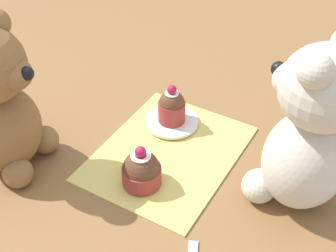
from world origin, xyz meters
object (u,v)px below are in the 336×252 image
object	(u,v)px
teddy_bear_cream	(310,132)
cupcake_near_tan_bear	(172,107)
cupcake_near_cream_bear	(143,171)
saucer_plate	(172,121)

from	to	relation	value
teddy_bear_cream	cupcake_near_tan_bear	distance (m)	0.24
teddy_bear_cream	cupcake_near_tan_bear	bearing A→B (deg)	-89.35
cupcake_near_cream_bear	saucer_plate	distance (m)	0.14
teddy_bear_cream	saucer_plate	size ratio (longest dim) A/B	2.80
cupcake_near_tan_bear	cupcake_near_cream_bear	bearing A→B (deg)	13.02
teddy_bear_cream	cupcake_near_cream_bear	size ratio (longest dim) A/B	3.75
teddy_bear_cream	cupcake_near_cream_bear	xyz separation A→B (m)	(0.09, -0.19, -0.09)
teddy_bear_cream	saucer_plate	distance (m)	0.25
teddy_bear_cream	cupcake_near_cream_bear	world-z (taller)	teddy_bear_cream
saucer_plate	cupcake_near_tan_bear	xyz separation A→B (m)	(0.00, 0.00, 0.03)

